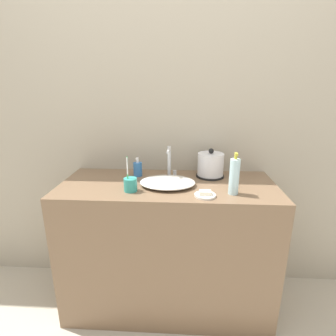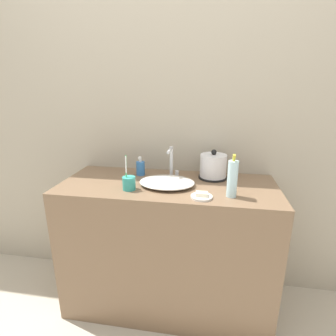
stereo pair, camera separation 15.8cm
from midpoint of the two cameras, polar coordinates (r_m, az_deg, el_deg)
name	(u,v)px [view 1 (the left image)]	position (r m, az deg, el deg)	size (l,w,h in m)	color
ground_plane	(165,334)	(1.90, -3.42, -32.41)	(12.00, 12.00, 0.00)	#BCB29E
wall_back	(170,110)	(1.81, -2.03, 12.46)	(6.00, 0.04, 2.60)	#ADA38E
vanity_counter	(168,246)	(1.81, -2.63, -16.58)	(1.32, 0.55, 0.88)	brown
sink_basin	(168,182)	(1.57, -2.87, -3.16)	(0.33, 0.25, 0.04)	silver
faucet	(170,160)	(1.69, -2.19, 1.65)	(0.06, 0.15, 0.20)	silver
electric_kettle	(210,166)	(1.72, 6.66, 0.42)	(0.18, 0.18, 0.19)	black
toothbrush_cup	(130,184)	(1.51, -11.18, -3.54)	(0.08, 0.08, 0.20)	teal
lotion_bottle	(138,169)	(1.75, -9.18, -0.24)	(0.06, 0.06, 0.13)	#3370B7
shampoo_bottle	(234,176)	(1.45, 11.24, -1.87)	(0.05, 0.05, 0.24)	silver
soap_dish	(205,195)	(1.43, 4.96, -5.85)	(0.12, 0.12, 0.03)	silver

